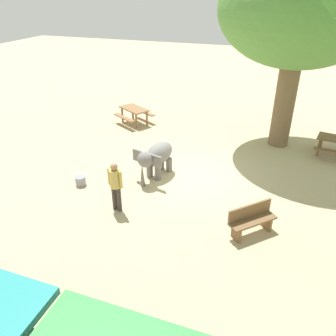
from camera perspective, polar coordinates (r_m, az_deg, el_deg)
ground_plane at (r=12.21m, az=4.61°, el=-1.36°), size 60.00×60.00×0.00m
elephant at (r=11.82m, az=-2.00°, el=1.98°), size 1.25×1.79×1.23m
person_handler at (r=10.04m, az=-8.96°, el=-2.59°), size 0.50×0.32×1.62m
shade_tree_main at (r=14.18m, az=21.66°, el=23.74°), size 6.02×5.52×7.50m
wooden_bench at (r=9.55m, az=14.03°, el=-8.42°), size 1.26×1.28×0.88m
picnic_table_near at (r=16.83m, az=-5.78°, el=9.48°), size 2.04×2.03×0.78m
feed_bucket at (r=11.96m, az=-14.69°, el=-2.11°), size 0.36×0.36×0.32m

